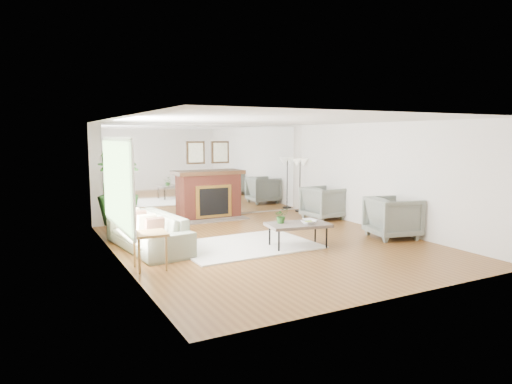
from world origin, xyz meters
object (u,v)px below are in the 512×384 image
sofa (148,232)px  floor_lamp (300,167)px  armchair_back (324,203)px  side_table (150,238)px  coffee_table (298,225)px  armchair_front (393,217)px  potted_ficus (118,192)px  fireplace (211,194)px

sofa → floor_lamp: 5.64m
armchair_back → side_table: (-5.25, -2.39, 0.08)m
floor_lamp → coffee_table: bearing=-123.6°
armchair_front → potted_ficus: potted_ficus is taller
side_table → potted_ficus: bearing=89.0°
sofa → potted_ficus: size_ratio=1.29×
side_table → potted_ficus: (0.05, 2.79, 0.46)m
sofa → potted_ficus: 1.60m
sofa → floor_lamp: floor_lamp is taller
coffee_table → floor_lamp: bearing=56.4°
fireplace → floor_lamp: 2.78m
floor_lamp → armchair_front: bearing=-91.5°
armchair_front → potted_ficus: (-5.20, 2.90, 0.53)m
armchair_back → side_table: bearing=110.0°
fireplace → sofa: fireplace is taller
sofa → armchair_back: armchair_back is taller
sofa → armchair_front: bearing=67.1°
armchair_back → potted_ficus: (-5.20, 0.40, 0.54)m
fireplace → coffee_table: bearing=-85.3°
potted_ficus → floor_lamp: 5.39m
armchair_front → floor_lamp: size_ratio=0.64×
sofa → side_table: 1.39m
coffee_table → sofa: size_ratio=0.55×
fireplace → floor_lamp: fireplace is taller
coffee_table → armchair_front: armchair_front is taller
armchair_front → side_table: (-5.25, 0.11, 0.07)m
armchair_front → coffee_table: bearing=97.1°
side_table → fireplace: bearing=55.5°
armchair_back → floor_lamp: bearing=-8.9°
potted_ficus → floor_lamp: bearing=9.8°
coffee_table → floor_lamp: (2.39, 3.60, 0.87)m
side_table → armchair_front: bearing=-1.2°
coffee_table → side_table: size_ratio=2.10×
armchair_back → armchair_front: size_ratio=0.97×
sofa → armchair_front: size_ratio=2.40×
sofa → potted_ficus: (-0.26, 1.45, 0.63)m
fireplace → potted_ficus: size_ratio=1.12×
armchair_back → floor_lamp: (0.10, 1.31, 0.88)m
sofa → coffee_table: bearing=58.5°
fireplace → armchair_back: fireplace is taller
fireplace → armchair_front: fireplace is taller
armchair_back → potted_ficus: 5.24m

